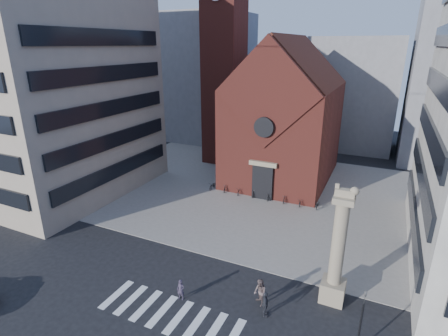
{
  "coord_description": "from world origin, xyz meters",
  "views": [
    {
      "loc": [
        11.63,
        -18.26,
        16.89
      ],
      "look_at": [
        -0.67,
        8.0,
        6.56
      ],
      "focal_mm": 28.0,
      "sensor_mm": 36.0,
      "label": 1
    }
  ],
  "objects": [
    {
      "name": "ground",
      "position": [
        0.0,
        0.0,
        0.0
      ],
      "size": [
        120.0,
        120.0,
        0.0
      ],
      "primitive_type": "plane",
      "color": "black",
      "rests_on": "ground"
    },
    {
      "name": "piazza",
      "position": [
        0.0,
        19.0,
        0.03
      ],
      "size": [
        46.0,
        30.0,
        0.05
      ],
      "primitive_type": "cube",
      "color": "gray",
      "rests_on": "ground"
    },
    {
      "name": "zebra_crossing",
      "position": [
        0.55,
        -3.0,
        0.01
      ],
      "size": [
        10.2,
        3.2,
        0.01
      ],
      "primitive_type": null,
      "color": "white",
      "rests_on": "ground"
    },
    {
      "name": "church",
      "position": [
        0.0,
        25.04,
        7.98
      ],
      "size": [
        12.0,
        16.65,
        18.0
      ],
      "color": "maroon",
      "rests_on": "ground"
    },
    {
      "name": "campanile",
      "position": [
        -10.0,
        28.0,
        15.74
      ],
      "size": [
        5.5,
        5.5,
        31.2
      ],
      "color": "maroon",
      "rests_on": "ground"
    },
    {
      "name": "building_left",
      "position": [
        -24.0,
        10.0,
        13.0
      ],
      "size": [
        18.0,
        20.0,
        26.0
      ],
      "primitive_type": "cube",
      "color": "gray",
      "rests_on": "ground"
    },
    {
      "name": "bg_block_left",
      "position": [
        -20.0,
        40.0,
        11.0
      ],
      "size": [
        16.0,
        14.0,
        22.0
      ],
      "primitive_type": "cube",
      "color": "gray",
      "rests_on": "ground"
    },
    {
      "name": "bg_block_mid",
      "position": [
        6.0,
        45.0,
        9.0
      ],
      "size": [
        14.0,
        12.0,
        18.0
      ],
      "primitive_type": "cube",
      "color": "gray",
      "rests_on": "ground"
    },
    {
      "name": "lion_column",
      "position": [
        10.01,
        3.0,
        3.46
      ],
      "size": [
        1.63,
        1.6,
        8.68
      ],
      "color": "gray",
      "rests_on": "ground"
    },
    {
      "name": "traffic_light",
      "position": [
        12.0,
        -1.0,
        2.29
      ],
      "size": [
        0.13,
        0.16,
        4.3
      ],
      "color": "black",
      "rests_on": "ground"
    },
    {
      "name": "pedestrian_0",
      "position": [
        0.43,
        -1.43,
        0.77
      ],
      "size": [
        0.58,
        0.4,
        1.54
      ],
      "primitive_type": "imported",
      "rotation": [
        0.0,
        0.0,
        0.06
      ],
      "color": "#362E40",
      "rests_on": "ground"
    },
    {
      "name": "pedestrian_1",
      "position": [
        5.59,
        0.4,
        0.98
      ],
      "size": [
        1.19,
        1.2,
        1.96
      ],
      "primitive_type": "imported",
      "rotation": [
        0.0,
        0.0,
        -0.82
      ],
      "color": "#604F4D",
      "rests_on": "ground"
    },
    {
      "name": "pedestrian_2",
      "position": [
        6.25,
        -0.46,
        0.91
      ],
      "size": [
        0.83,
        1.15,
        1.81
      ],
      "primitive_type": "imported",
      "rotation": [
        0.0,
        0.0,
        1.98
      ],
      "color": "#282A31",
      "rests_on": "ground"
    },
    {
      "name": "scooter_0",
      "position": [
        -6.45,
        17.01,
        0.48
      ],
      "size": [
        0.65,
        1.66,
        0.86
      ],
      "primitive_type": "imported",
      "rotation": [
        0.0,
        0.0,
        0.05
      ],
      "color": "black",
      "rests_on": "piazza"
    },
    {
      "name": "scooter_1",
      "position": [
        -4.63,
        17.01,
        0.53
      ],
      "size": [
        0.52,
        1.61,
        0.95
      ],
      "primitive_type": "imported",
      "rotation": [
        0.0,
        0.0,
        0.05
      ],
      "color": "black",
      "rests_on": "piazza"
    },
    {
      "name": "scooter_2",
      "position": [
        -2.81,
        17.01,
        0.48
      ],
      "size": [
        0.65,
        1.66,
        0.86
      ],
      "primitive_type": "imported",
      "rotation": [
        0.0,
        0.0,
        0.05
      ],
      "color": "black",
      "rests_on": "piazza"
    },
    {
      "name": "scooter_3",
      "position": [
        -0.99,
        17.01,
        0.53
      ],
      "size": [
        0.52,
        1.61,
        0.95
      ],
      "primitive_type": "imported",
      "rotation": [
        0.0,
        0.0,
        0.05
      ],
      "color": "black",
      "rests_on": "piazza"
    },
    {
      "name": "scooter_4",
      "position": [
        0.82,
        17.01,
        0.48
      ],
      "size": [
        0.65,
        1.66,
        0.86
      ],
      "primitive_type": "imported",
      "rotation": [
        0.0,
        0.0,
        0.05
      ],
      "color": "black",
      "rests_on": "piazza"
    },
    {
      "name": "scooter_5",
      "position": [
        2.64,
        17.01,
        0.53
      ],
      "size": [
        0.52,
        1.61,
        0.95
      ],
      "primitive_type": "imported",
      "rotation": [
        0.0,
        0.0,
        0.05
      ],
      "color": "black",
      "rests_on": "piazza"
    },
    {
      "name": "scooter_6",
      "position": [
        4.46,
        17.01,
        0.48
      ],
      "size": [
        0.65,
        1.66,
        0.86
      ],
      "primitive_type": "imported",
      "rotation": [
        0.0,
        0.0,
        0.05
      ],
      "color": "black",
      "rests_on": "piazza"
    },
    {
      "name": "scooter_7",
      "position": [
        6.28,
        17.01,
        0.53
      ],
      "size": [
        0.52,
        1.61,
        0.95
      ],
      "primitive_type": "imported",
      "rotation": [
        0.0,
        0.0,
        0.05
      ],
      "color": "black",
      "rests_on": "piazza"
    }
  ]
}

